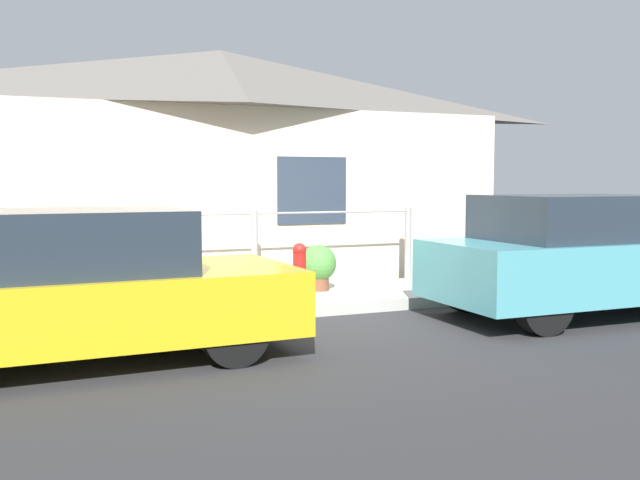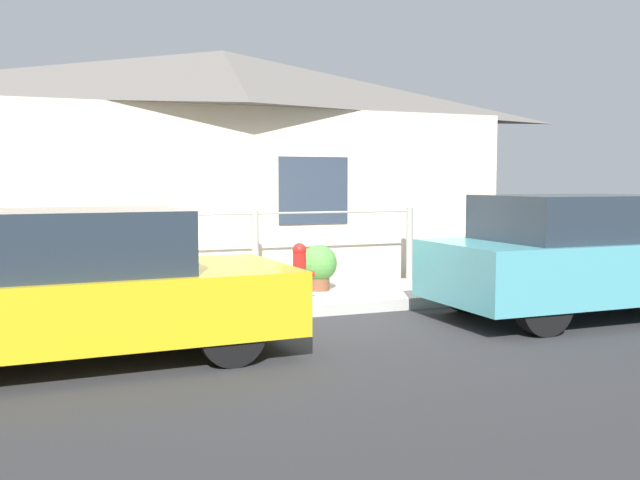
{
  "view_description": "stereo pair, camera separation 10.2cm",
  "coord_description": "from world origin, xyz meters",
  "px_view_note": "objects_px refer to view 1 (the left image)",
  "views": [
    {
      "loc": [
        -2.85,
        -7.81,
        1.63
      ],
      "look_at": [
        0.47,
        0.3,
        0.9
      ],
      "focal_mm": 40.0,
      "sensor_mm": 36.0,
      "label": 1
    },
    {
      "loc": [
        -2.76,
        -7.85,
        1.63
      ],
      "look_at": [
        0.47,
        0.3,
        0.9
      ],
      "focal_mm": 40.0,
      "sensor_mm": 36.0,
      "label": 2
    }
  ],
  "objects_px": {
    "car_left": "(78,287)",
    "fire_hydrant": "(300,271)",
    "potted_plant_near_hydrant": "(318,265)",
    "car_right": "(579,256)"
  },
  "relations": [
    {
      "from": "car_left",
      "to": "fire_hydrant",
      "type": "distance_m",
      "value": 3.03
    },
    {
      "from": "car_right",
      "to": "car_left",
      "type": "bearing_deg",
      "value": -179.72
    },
    {
      "from": "car_left",
      "to": "car_right",
      "type": "height_order",
      "value": "car_right"
    },
    {
      "from": "fire_hydrant",
      "to": "potted_plant_near_hydrant",
      "type": "height_order",
      "value": "fire_hydrant"
    },
    {
      "from": "car_right",
      "to": "potted_plant_near_hydrant",
      "type": "bearing_deg",
      "value": 139.46
    },
    {
      "from": "fire_hydrant",
      "to": "potted_plant_near_hydrant",
      "type": "xyz_separation_m",
      "value": [
        0.55,
        0.74,
        -0.04
      ]
    },
    {
      "from": "car_left",
      "to": "fire_hydrant",
      "type": "xyz_separation_m",
      "value": [
        2.67,
        1.43,
        -0.15
      ]
    },
    {
      "from": "fire_hydrant",
      "to": "potted_plant_near_hydrant",
      "type": "relative_size",
      "value": 1.17
    },
    {
      "from": "car_left",
      "to": "car_right",
      "type": "distance_m",
      "value": 5.73
    },
    {
      "from": "potted_plant_near_hydrant",
      "to": "fire_hydrant",
      "type": "bearing_deg",
      "value": -126.46
    }
  ]
}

